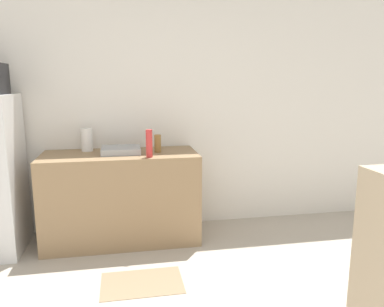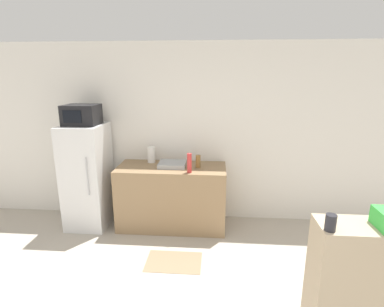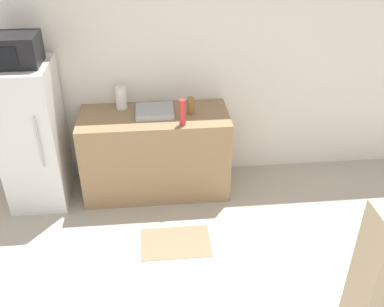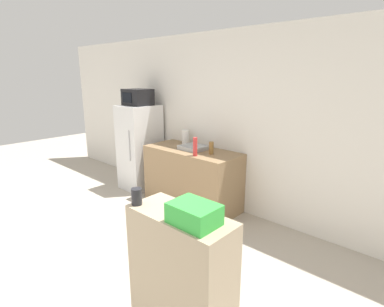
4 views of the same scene
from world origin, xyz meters
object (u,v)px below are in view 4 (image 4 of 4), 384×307
refrigerator (140,147)px  bottle_tall (195,147)px  basket (194,214)px  paper_towel_roll (185,137)px  jar (137,197)px  bottle_short (211,148)px  microwave (138,97)px

refrigerator → bottle_tall: size_ratio=5.72×
bottle_tall → basket: basket is taller
basket → paper_towel_roll: size_ratio=1.25×
bottle_tall → paper_towel_roll: 0.74m
basket → jar: (-0.47, -0.06, -0.01)m
jar → paper_towel_roll: jar is taller
bottle_short → jar: size_ratio=1.52×
bottle_tall → jar: jar is taller
bottle_tall → jar: (1.12, -1.85, 0.16)m
bottle_tall → bottle_short: size_ratio=1.47×
jar → paper_towel_roll: size_ratio=0.50×
microwave → basket: bearing=-32.8°
bottle_short → basket: 2.51m
refrigerator → bottle_short: refrigerator is taller
bottle_short → jar: bearing=-64.0°
refrigerator → bottle_tall: bearing=-7.5°
microwave → paper_towel_roll: microwave is taller
bottle_tall → basket: size_ratio=0.90×
jar → refrigerator: bearing=141.9°
refrigerator → bottle_tall: (1.49, -0.20, 0.29)m
paper_towel_roll → basket: bearing=-45.4°
refrigerator → bottle_tall: refrigerator is taller
refrigerator → basket: refrigerator is taller
refrigerator → jar: 3.34m
microwave → bottle_short: 1.71m
refrigerator → basket: bearing=-32.8°
jar → paper_towel_roll: 2.86m
microwave → jar: size_ratio=3.88×
bottle_tall → refrigerator: bearing=172.5°
bottle_tall → bottle_short: bottle_tall is taller
basket → jar: 0.48m
bottle_tall → bottle_short: bearing=66.5°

